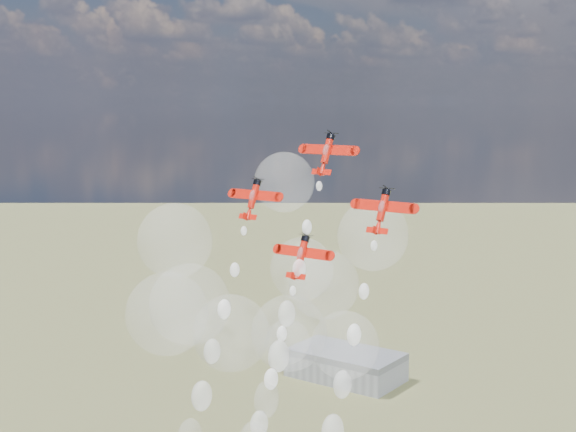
# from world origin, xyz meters

# --- Properties ---
(hangar) EXTENTS (50.00, 28.00, 13.00)m
(hangar) POSITION_xyz_m (-120.00, 180.00, 6.50)
(hangar) COLOR gray
(hangar) RESTS_ON ground
(plane_lead) EXTENTS (11.72, 5.65, 7.87)m
(plane_lead) POSITION_xyz_m (-16.59, 4.01, 116.48)
(plane_lead) COLOR red
(plane_lead) RESTS_ON ground
(plane_left) EXTENTS (11.72, 5.65, 7.87)m
(plane_left) POSITION_xyz_m (-30.94, -0.12, 107.32)
(plane_left) COLOR red
(plane_left) RESTS_ON ground
(plane_right) EXTENTS (11.72, 5.65, 7.87)m
(plane_right) POSITION_xyz_m (-2.23, -0.12, 107.32)
(plane_right) COLOR red
(plane_right) RESTS_ON ground
(plane_slot) EXTENTS (11.72, 5.65, 7.87)m
(plane_slot) POSITION_xyz_m (-16.59, -4.25, 98.15)
(plane_slot) COLOR red
(plane_slot) RESTS_ON ground
(smoke_trail_lead) EXTENTS (5.10, 26.35, 53.85)m
(smoke_trail_lead) POSITION_xyz_m (-16.73, -17.06, 69.86)
(smoke_trail_lead) COLOR white
(smoke_trail_lead) RESTS_ON plane_lead
(drifted_smoke_cloud) EXTENTS (71.42, 40.66, 54.59)m
(drifted_smoke_cloud) POSITION_xyz_m (-52.82, 23.10, 80.34)
(drifted_smoke_cloud) COLOR white
(drifted_smoke_cloud) RESTS_ON ground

